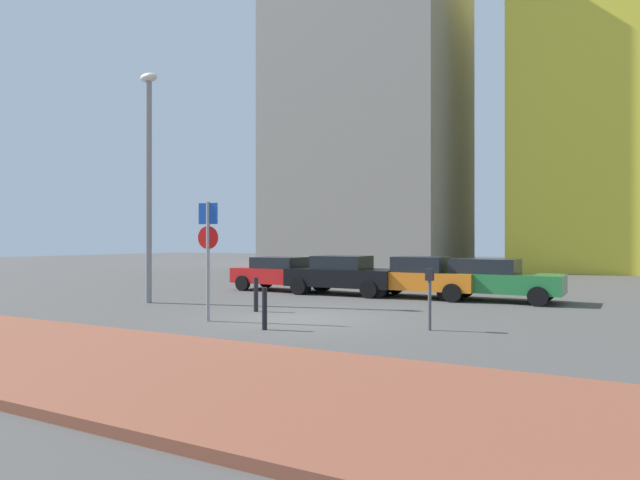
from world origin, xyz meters
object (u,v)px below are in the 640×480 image
parked_car_green (493,279)px  parking_meter (430,290)px  parking_sign_post (208,246)px  traffic_bollard_near (265,309)px  street_lamp (149,169)px  parked_car_red (283,273)px  parked_car_orange (422,277)px  traffic_bollard_mid (256,294)px  parked_car_black (342,274)px

parked_car_green → parking_meter: (-0.25, -6.95, 0.16)m
parking_sign_post → traffic_bollard_near: size_ratio=3.12×
parked_car_green → street_lamp: size_ratio=0.57×
parked_car_red → parked_car_orange: bearing=0.7°
parked_car_green → traffic_bollard_mid: (-5.73, -6.14, -0.26)m
parked_car_red → traffic_bollard_mid: bearing=-65.1°
parked_car_green → traffic_bollard_mid: 8.40m
parked_car_orange → parking_sign_post: 8.84m
traffic_bollard_mid → parked_car_orange: bearing=61.8°
parked_car_red → parking_meter: parking_meter is taller
traffic_bollard_near → street_lamp: bearing=157.4°
parked_car_red → traffic_bollard_near: bearing=-60.7°
traffic_bollard_mid → parked_car_green: bearing=47.0°
parked_car_black → parked_car_orange: bearing=3.9°
parking_sign_post → traffic_bollard_near: bearing=-11.8°
parking_meter → traffic_bollard_near: bearing=-153.2°
parked_car_orange → traffic_bollard_mid: bearing=-118.2°
street_lamp → parked_car_orange: bearing=37.2°
parked_car_black → street_lamp: street_lamp is taller
parked_car_orange → traffic_bollard_near: parked_car_orange is taller
parking_meter → traffic_bollard_mid: bearing=171.6°
parked_car_red → street_lamp: (-1.74, -5.78, 3.79)m
parking_meter → traffic_bollard_near: parking_meter is taller
parked_car_red → parked_car_black: bearing=-2.9°
parked_car_orange → parking_sign_post: size_ratio=1.29×
street_lamp → parked_car_black: bearing=50.9°
parked_car_orange → parked_car_black: bearing=-176.1°
parked_car_orange → parking_meter: 7.19m
parking_sign_post → street_lamp: street_lamp is taller
parking_sign_post → traffic_bollard_mid: 2.58m
parked_car_orange → parked_car_green: (2.52, 0.14, -0.00)m
parked_car_black → traffic_bollard_near: 8.57m
parking_meter → traffic_bollard_mid: (-5.49, 0.81, -0.43)m
parked_car_black → parked_car_orange: 3.13m
parked_car_black → street_lamp: (-4.58, -5.63, 3.74)m
parked_car_green → parked_car_red: bearing=-178.6°
parking_sign_post → street_lamp: 5.63m
street_lamp → traffic_bollard_mid: street_lamp is taller
parked_car_black → parking_sign_post: size_ratio=1.39×
parked_car_black → parking_sign_post: 8.01m
parked_car_green → street_lamp: street_lamp is taller
parking_meter → traffic_bollard_mid: size_ratio=1.42×
parked_car_red → traffic_bollard_near: size_ratio=4.46×
parking_sign_post → parked_car_red: bearing=108.7°
parked_car_orange → parking_meter: bearing=-71.5°
parked_car_red → parked_car_black: (2.84, -0.14, 0.04)m
parking_meter → traffic_bollard_mid: parking_meter is taller
parking_meter → traffic_bollard_near: 3.91m
street_lamp → traffic_bollard_near: bearing=-22.6°
traffic_bollard_near → traffic_bollard_mid: (-2.02, 2.56, 0.01)m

